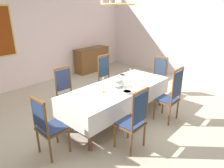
# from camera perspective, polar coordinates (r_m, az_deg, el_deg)

# --- Properties ---
(ground) EXTENTS (7.59, 6.30, 0.04)m
(ground) POSITION_cam_1_polar(r_m,az_deg,el_deg) (4.84, -0.64, -8.42)
(ground) COLOR #B9B09B
(back_wall) EXTENTS (7.59, 0.08, 3.08)m
(back_wall) POSITION_cam_1_polar(r_m,az_deg,el_deg) (6.87, -21.10, 12.63)
(back_wall) COLOR silver
(back_wall) RESTS_ON ground
(right_wall) EXTENTS (0.08, 6.30, 3.08)m
(right_wall) POSITION_cam_1_polar(r_m,az_deg,el_deg) (7.56, 20.09, 13.35)
(right_wall) COLOR silver
(right_wall) RESTS_ON ground
(dining_table) EXTENTS (2.59, 1.03, 0.73)m
(dining_table) POSITION_cam_1_polar(r_m,az_deg,el_deg) (4.41, 1.54, -1.62)
(dining_table) COLOR brown
(dining_table) RESTS_ON ground
(tablecloth) EXTENTS (2.61, 1.05, 0.39)m
(tablecloth) POSITION_cam_1_polar(r_m,az_deg,el_deg) (4.42, 1.54, -1.96)
(tablecloth) COLOR white
(tablecloth) RESTS_ON dining_table
(chair_south_a) EXTENTS (0.44, 0.42, 1.14)m
(chair_south_a) POSITION_cam_1_polar(r_m,az_deg,el_deg) (3.47, 6.04, -9.89)
(chair_south_a) COLOR brown
(chair_south_a) RESTS_ON ground
(chair_north_a) EXTENTS (0.44, 0.42, 1.11)m
(chair_north_a) POSITION_cam_1_polar(r_m,az_deg,el_deg) (4.68, -12.43, -2.08)
(chair_north_a) COLOR brown
(chair_north_a) RESTS_ON ground
(chair_south_b) EXTENTS (0.44, 0.42, 1.21)m
(chair_south_b) POSITION_cam_1_polar(r_m,az_deg,el_deg) (4.48, 16.11, -3.04)
(chair_south_b) COLOR brown
(chair_south_b) RESTS_ON ground
(chair_north_b) EXTENTS (0.44, 0.42, 1.17)m
(chair_north_b) POSITION_cam_1_polar(r_m,az_deg,el_deg) (5.47, -1.38, 1.95)
(chair_north_b) COLOR brown
(chair_north_b) RESTS_ON ground
(chair_head_west) EXTENTS (0.42, 0.44, 1.06)m
(chair_head_west) POSITION_cam_1_polar(r_m,az_deg,el_deg) (3.49, -17.41, -11.10)
(chair_head_west) COLOR brown
(chair_head_west) RESTS_ON ground
(chair_head_east) EXTENTS (0.42, 0.44, 1.09)m
(chair_head_east) POSITION_cam_1_polar(r_m,az_deg,el_deg) (5.77, 12.66, 2.15)
(chair_head_east) COLOR brown
(chair_head_east) RESTS_ON ground
(soup_tureen) EXTENTS (0.31, 0.31, 0.24)m
(soup_tureen) POSITION_cam_1_polar(r_m,az_deg,el_deg) (4.33, 1.43, 0.67)
(soup_tureen) COLOR white
(soup_tureen) RESTS_ON tablecloth
(candlestick_west) EXTENTS (0.07, 0.07, 0.32)m
(candlestick_west) POSITION_cam_1_polar(r_m,az_deg,el_deg) (4.04, -2.45, -0.73)
(candlestick_west) COLOR gold
(candlestick_west) RESTS_ON tablecloth
(candlestick_east) EXTENTS (0.07, 0.07, 0.32)m
(candlestick_east) POSITION_cam_1_polar(r_m,az_deg,el_deg) (4.66, 5.05, 2.16)
(candlestick_east) COLOR gold
(candlestick_east) RESTS_ON tablecloth
(bowl_near_left) EXTENTS (0.15, 0.15, 0.03)m
(bowl_near_left) POSITION_cam_1_polar(r_m,az_deg,el_deg) (5.08, 2.94, 2.47)
(bowl_near_left) COLOR white
(bowl_near_left) RESTS_ON tablecloth
(bowl_near_right) EXTENTS (0.19, 0.19, 0.05)m
(bowl_near_right) POSITION_cam_1_polar(r_m,az_deg,el_deg) (4.03, 4.28, -2.28)
(bowl_near_right) COLOR white
(bowl_near_right) RESTS_ON tablecloth
(spoon_primary) EXTENTS (0.03, 0.18, 0.01)m
(spoon_primary) POSITION_cam_1_polar(r_m,az_deg,el_deg) (5.18, 3.46, 2.68)
(spoon_primary) COLOR gold
(spoon_primary) RESTS_ON tablecloth
(spoon_secondary) EXTENTS (0.03, 0.18, 0.01)m
(spoon_secondary) POSITION_cam_1_polar(r_m,az_deg,el_deg) (3.97, 2.85, -3.00)
(spoon_secondary) COLOR gold
(spoon_secondary) RESTS_ON tablecloth
(sideboard) EXTENTS (1.44, 0.48, 0.90)m
(sideboard) POSITION_cam_1_polar(r_m,az_deg,el_deg) (7.98, -5.59, 6.84)
(sideboard) COLOR brown
(sideboard) RESTS_ON ground
(chandelier) EXTENTS (0.66, 0.65, 0.66)m
(chandelier) POSITION_cam_1_polar(r_m,az_deg,el_deg) (4.09, 1.79, 21.59)
(chandelier) COLOR gold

